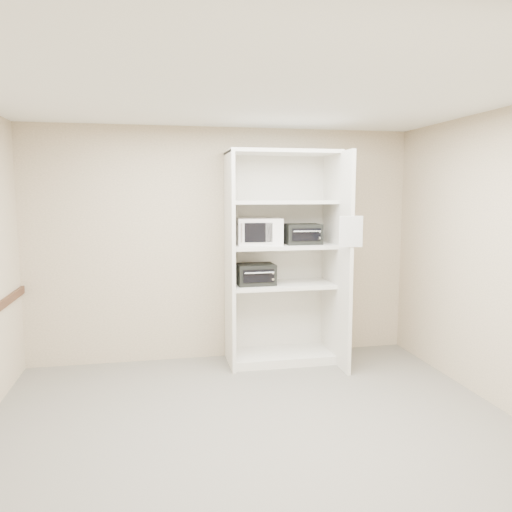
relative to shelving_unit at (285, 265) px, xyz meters
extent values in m
cube|color=slate|center=(-0.67, -1.70, -1.13)|extent=(4.50, 4.00, 0.01)
cube|color=white|center=(-0.67, -1.70, 1.57)|extent=(4.50, 4.00, 0.01)
cube|color=beige|center=(-0.67, 0.30, 0.22)|extent=(4.50, 0.02, 2.70)
cube|color=beige|center=(-0.67, -3.70, 0.22)|extent=(4.50, 0.02, 2.70)
cube|color=beige|center=(1.58, -1.70, 0.22)|extent=(0.02, 4.00, 2.70)
cube|color=beige|center=(-0.65, -0.02, 0.07)|extent=(0.04, 0.60, 2.40)
cube|color=beige|center=(0.55, -0.17, 0.07)|extent=(0.04, 0.90, 2.40)
cube|color=beige|center=(-0.05, 0.28, 0.07)|extent=(1.24, 0.02, 2.40)
cube|color=beige|center=(-0.05, 0.00, -1.08)|extent=(1.16, 0.56, 0.10)
cube|color=beige|center=(-0.05, 0.00, -0.23)|extent=(1.16, 0.56, 0.04)
cube|color=beige|center=(-0.05, 0.00, 0.22)|extent=(1.16, 0.56, 0.04)
cube|color=beige|center=(-0.05, 0.00, 0.72)|extent=(1.16, 0.56, 0.04)
cube|color=beige|center=(-0.05, 0.00, 1.27)|extent=(1.24, 0.60, 0.04)
cube|color=white|center=(-0.29, 0.05, 0.39)|extent=(0.53, 0.43, 0.30)
cube|color=black|center=(0.19, -0.02, 0.35)|extent=(0.40, 0.30, 0.23)
cube|color=black|center=(-0.35, -0.02, -0.09)|extent=(0.43, 0.33, 0.23)
cube|color=white|center=(0.54, -0.63, 0.42)|extent=(0.25, 0.01, 0.32)
camera|label=1|loc=(-1.44, -5.49, 0.81)|focal=35.00mm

